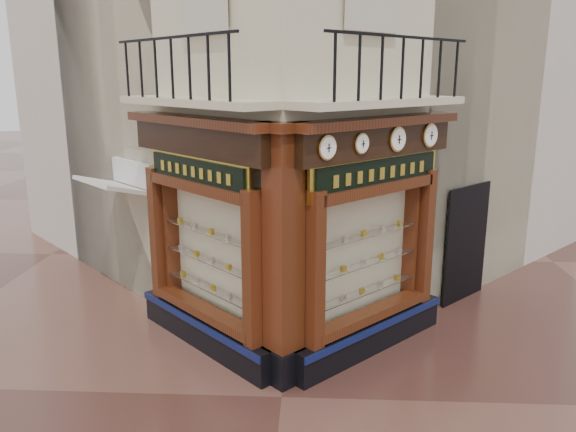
# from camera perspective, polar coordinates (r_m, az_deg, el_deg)

# --- Properties ---
(ground) EXTENTS (80.00, 80.00, 0.00)m
(ground) POSITION_cam_1_polar(r_m,az_deg,el_deg) (8.68, -0.64, -17.92)
(ground) COLOR #462620
(ground) RESTS_ON ground
(main_building) EXTENTS (11.31, 11.31, 12.00)m
(main_building) POSITION_cam_1_polar(r_m,az_deg,el_deg) (13.59, 0.96, 19.96)
(main_building) COLOR beige
(main_building) RESTS_ON ground
(neighbour_left) EXTENTS (11.31, 11.31, 11.00)m
(neighbour_left) POSITION_cam_1_polar(r_m,az_deg,el_deg) (16.28, -7.89, 17.09)
(neighbour_left) COLOR beige
(neighbour_left) RESTS_ON ground
(neighbour_right) EXTENTS (11.31, 11.31, 11.00)m
(neighbour_right) POSITION_cam_1_polar(r_m,az_deg,el_deg) (16.14, 10.48, 17.02)
(neighbour_right) COLOR beige
(neighbour_right) RESTS_ON ground
(shopfront_left) EXTENTS (2.86, 2.86, 3.98)m
(shopfront_left) POSITION_cam_1_polar(r_m,az_deg,el_deg) (9.48, -8.61, -2.15)
(shopfront_left) COLOR black
(shopfront_left) RESTS_ON ground
(shopfront_right) EXTENTS (2.86, 2.86, 3.98)m
(shopfront_right) POSITION_cam_1_polar(r_m,az_deg,el_deg) (9.35, 8.56, -2.39)
(shopfront_right) COLOR black
(shopfront_right) RESTS_ON ground
(corner_pilaster) EXTENTS (0.85, 0.85, 3.98)m
(corner_pilaster) POSITION_cam_1_polar(r_m,az_deg,el_deg) (8.30, -0.46, -4.57)
(corner_pilaster) COLOR black
(corner_pilaster) RESTS_ON ground
(balcony) EXTENTS (5.94, 2.97, 1.03)m
(balcony) POSITION_cam_1_polar(r_m,az_deg,el_deg) (8.86, -0.12, 11.59)
(balcony) COLOR beige
(balcony) RESTS_ON ground
(clock_a) EXTENTS (0.29, 0.29, 0.36)m
(clock_a) POSITION_cam_1_polar(r_m,az_deg,el_deg) (7.93, 4.00, 6.94)
(clock_a) COLOR #A98538
(clock_a) RESTS_ON ground
(clock_b) EXTENTS (0.26, 0.26, 0.31)m
(clock_b) POSITION_cam_1_polar(r_m,az_deg,el_deg) (8.47, 7.47, 7.31)
(clock_b) COLOR #A98538
(clock_b) RESTS_ON ground
(clock_c) EXTENTS (0.32, 0.32, 0.40)m
(clock_c) POSITION_cam_1_polar(r_m,az_deg,el_deg) (9.15, 11.06, 7.66)
(clock_c) COLOR #A98538
(clock_c) RESTS_ON ground
(clock_d) EXTENTS (0.32, 0.32, 0.41)m
(clock_d) POSITION_cam_1_polar(r_m,az_deg,el_deg) (9.87, 14.22, 7.94)
(clock_d) COLOR #A98538
(clock_d) RESTS_ON ground
(awning) EXTENTS (1.79, 1.79, 0.33)m
(awning) POSITION_cam_1_polar(r_m,az_deg,el_deg) (12.33, -16.61, -8.47)
(awning) COLOR silver
(awning) RESTS_ON ground
(signboard_left) EXTENTS (2.00, 2.00, 0.54)m
(signboard_left) POSITION_cam_1_polar(r_m,az_deg,el_deg) (9.19, -9.27, 4.49)
(signboard_left) COLOR gold
(signboard_left) RESTS_ON ground
(signboard_right) EXTENTS (2.22, 2.22, 0.60)m
(signboard_right) POSITION_cam_1_polar(r_m,az_deg,el_deg) (9.05, 9.20, 4.34)
(signboard_right) COLOR gold
(signboard_right) RESTS_ON ground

